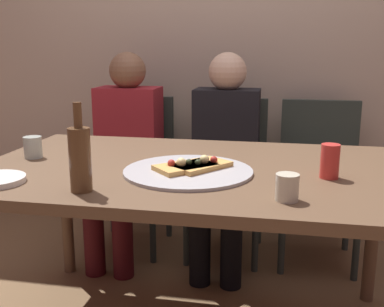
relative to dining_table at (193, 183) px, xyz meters
The scene contains 14 objects.
back_wall 1.39m from the dining_table, 90.00° to the left, with size 6.00×0.10×2.60m, color #BCA893.
dining_table is the anchor object (origin of this frame).
pizza_tray 0.12m from the dining_table, 92.87° to the right, with size 0.48×0.48×0.01m, color #ADADB2.
pizza_slice_last 0.13m from the dining_table, 96.43° to the right, with size 0.25×0.25×0.05m.
pizza_slice_extra 0.12m from the dining_table, 56.22° to the right, with size 0.24×0.25×0.05m.
wine_bottle 0.51m from the dining_table, 127.89° to the right, with size 0.07×0.07×0.29m.
tumbler_near 0.69m from the dining_table, behind, with size 0.07×0.07×0.09m, color #B7C6BC.
tumbler_far 0.51m from the dining_table, 44.22° to the right, with size 0.07×0.07×0.08m, color beige.
soda_can 0.52m from the dining_table, ahead, with size 0.07×0.07×0.12m, color red.
chair_left 1.07m from the dining_table, 120.85° to the left, with size 0.44×0.44×0.90m.
chair_middle 0.93m from the dining_table, 88.16° to the left, with size 0.44×0.44×0.90m.
chair_right 1.08m from the dining_table, 58.87° to the left, with size 0.44×0.44×0.90m.
guest_in_sweater 0.94m from the dining_table, 125.62° to the left, with size 0.36×0.56×1.17m.
guest_in_beanie 0.76m from the dining_table, 87.80° to the left, with size 0.36×0.56×1.17m.
Camera 1 is at (0.33, -1.72, 1.21)m, focal length 43.51 mm.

